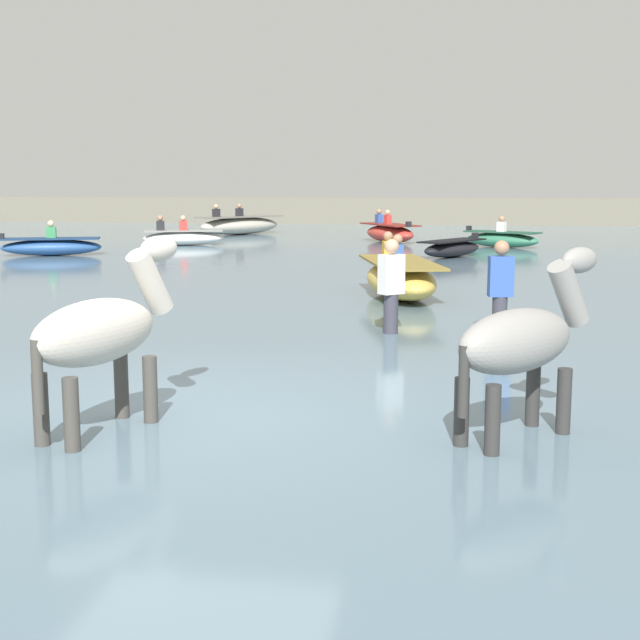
{
  "coord_description": "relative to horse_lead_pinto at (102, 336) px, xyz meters",
  "views": [
    {
      "loc": [
        2.24,
        -7.48,
        2.43
      ],
      "look_at": [
        0.83,
        2.39,
        0.83
      ],
      "focal_mm": 49.49,
      "sensor_mm": 36.0,
      "label": 1
    }
  ],
  "objects": [
    {
      "name": "boat_mid_channel",
      "position": [
        2.01,
        8.86,
        -0.47
      ],
      "size": [
        1.83,
        3.26,
        1.13
      ],
      "color": "gold",
      "rests_on": "water_surface"
    },
    {
      "name": "water_surface",
      "position": [
        0.56,
        10.63,
        -0.98
      ],
      "size": [
        90.0,
        90.0,
        0.33
      ],
      "primitive_type": "cube",
      "color": "slate",
      "rests_on": "ground"
    },
    {
      "name": "ground_plane",
      "position": [
        0.56,
        0.63,
        -1.14
      ],
      "size": [
        120.0,
        120.0,
        0.0
      ],
      "primitive_type": "plane",
      "color": "#756B56"
    },
    {
      "name": "person_onlooker_right",
      "position": [
        3.54,
        5.05,
        -0.27
      ],
      "size": [
        0.35,
        0.24,
        1.63
      ],
      "color": "#383842",
      "rests_on": "ground"
    },
    {
      "name": "boat_distant_west",
      "position": [
        2.98,
        17.45,
        -0.58
      ],
      "size": [
        1.98,
        2.49,
        0.6
      ],
      "color": "black",
      "rests_on": "water_surface"
    },
    {
      "name": "boat_far_inshore",
      "position": [
        -8.06,
        16.33,
        -0.56
      ],
      "size": [
        2.84,
        1.62,
        0.97
      ],
      "color": "#28518E",
      "rests_on": "water_surface"
    },
    {
      "name": "horse_trailing_grey",
      "position": [
        3.43,
        0.29,
        -0.04
      ],
      "size": [
        1.37,
        1.47,
        1.86
      ],
      "color": "gray",
      "rests_on": "ground"
    },
    {
      "name": "person_onlooker_left",
      "position": [
        2.08,
        5.11,
        -0.27
      ],
      "size": [
        0.37,
        0.36,
        1.63
      ],
      "color": "#383842",
      "rests_on": "ground"
    },
    {
      "name": "boat_near_starboard",
      "position": [
        0.91,
        22.96,
        -0.49
      ],
      "size": [
        2.31,
        2.9,
        1.09
      ],
      "color": "#BC382D",
      "rests_on": "water_surface"
    },
    {
      "name": "boat_distant_east",
      "position": [
        -5.57,
        20.62,
        -0.55
      ],
      "size": [
        2.7,
        1.57,
        0.96
      ],
      "color": "silver",
      "rests_on": "water_surface"
    },
    {
      "name": "boat_mid_outer",
      "position": [
        4.53,
        21.19,
        -0.56
      ],
      "size": [
        2.52,
        1.91,
        0.97
      ],
      "color": "#337556",
      "rests_on": "water_surface"
    },
    {
      "name": "horse_lead_pinto",
      "position": [
        0.0,
        0.0,
        0.0
      ],
      "size": [
        0.92,
        1.76,
        1.93
      ],
      "color": "beige",
      "rests_on": "ground"
    },
    {
      "name": "far_shoreline",
      "position": [
        0.56,
        35.67,
        -0.36
      ],
      "size": [
        80.0,
        2.4,
        1.56
      ],
      "primitive_type": "cube",
      "color": "#706B5B",
      "rests_on": "ground"
    },
    {
      "name": "boat_near_port",
      "position": [
        -5.07,
        26.38,
        -0.45
      ],
      "size": [
        3.19,
        3.62,
        1.18
      ],
      "color": "#B2AD9E",
      "rests_on": "water_surface"
    }
  ]
}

